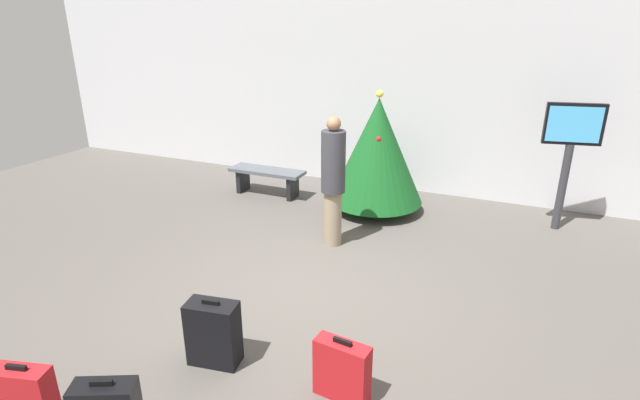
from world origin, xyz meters
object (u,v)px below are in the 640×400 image
(waiting_bench, at_px, (267,176))
(suitcase_2, at_px, (342,370))
(holiday_tree, at_px, (377,151))
(traveller_0, at_px, (333,179))
(flight_info_kiosk, at_px, (570,144))
(suitcase_3, at_px, (213,333))
(suitcase_1, at_px, (25,399))

(waiting_bench, bearing_deg, suitcase_2, -53.72)
(holiday_tree, bearing_deg, traveller_0, -96.00)
(flight_info_kiosk, distance_m, suitcase_3, 5.63)
(flight_info_kiosk, distance_m, suitcase_2, 5.05)
(flight_info_kiosk, height_order, suitcase_1, flight_info_kiosk)
(waiting_bench, bearing_deg, traveller_0, -37.65)
(suitcase_1, distance_m, suitcase_2, 2.47)
(suitcase_2, relative_size, suitcase_3, 0.87)
(waiting_bench, bearing_deg, holiday_tree, 1.75)
(flight_info_kiosk, height_order, traveller_0, flight_info_kiosk)
(flight_info_kiosk, relative_size, waiting_bench, 1.39)
(suitcase_1, relative_size, suitcase_2, 1.04)
(suitcase_2, distance_m, suitcase_3, 1.25)
(suitcase_3, bearing_deg, suitcase_1, -124.80)
(waiting_bench, bearing_deg, suitcase_3, -66.68)
(suitcase_2, xyz_separation_m, suitcase_3, (-1.25, -0.05, 0.04))
(traveller_0, height_order, suitcase_1, traveller_0)
(suitcase_1, height_order, suitcase_3, suitcase_3)
(holiday_tree, bearing_deg, suitcase_1, -100.94)
(waiting_bench, height_order, traveller_0, traveller_0)
(flight_info_kiosk, xyz_separation_m, traveller_0, (-2.94, -1.88, -0.35))
(holiday_tree, distance_m, suitcase_2, 4.43)
(flight_info_kiosk, relative_size, suitcase_1, 3.17)
(waiting_bench, distance_m, suitcase_3, 4.61)
(waiting_bench, bearing_deg, flight_info_kiosk, 5.18)
(suitcase_1, xyz_separation_m, suitcase_3, (0.86, 1.24, 0.03))
(holiday_tree, xyz_separation_m, suitcase_1, (-1.07, -5.53, -0.74))
(flight_info_kiosk, bearing_deg, waiting_bench, -174.82)
(holiday_tree, xyz_separation_m, suitcase_3, (-0.21, -4.29, -0.71))
(holiday_tree, height_order, flight_info_kiosk, holiday_tree)
(traveller_0, bearing_deg, waiting_bench, 142.35)
(traveller_0, bearing_deg, suitcase_1, -102.75)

